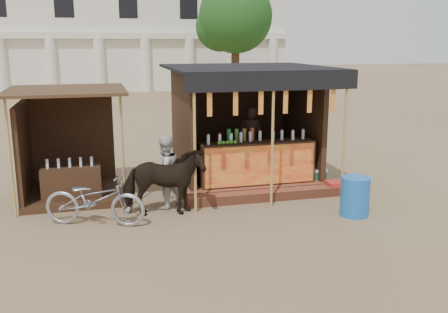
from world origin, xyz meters
TOP-DOWN VIEW (x-y plane):
  - ground at (0.00, 0.00)m, footprint 120.00×120.00m
  - main_stall at (1.01, 3.36)m, footprint 3.60×3.61m
  - secondary_stall at (-3.17, 3.24)m, footprint 2.40×2.40m
  - cow at (-1.23, 1.52)m, footprint 1.66×0.88m
  - motorbike at (-2.54, 1.32)m, footprint 2.00×1.28m
  - bystander at (-1.14, 2.00)m, footprint 0.92×0.86m
  - blue_barrel at (2.38, 0.59)m, footprint 0.69×0.69m
  - red_crate at (2.68, 2.00)m, footprint 0.41×0.40m
  - cooler at (2.36, 2.60)m, footprint 0.66×0.46m
  - background_building at (-2.00, 29.94)m, footprint 26.00×7.45m
  - tree at (5.81, 22.14)m, footprint 4.50×4.40m

SIDE VIEW (x-z plane):
  - ground at x=0.00m, z-range 0.00..0.00m
  - red_crate at x=2.68m, z-range 0.00..0.28m
  - cooler at x=2.36m, z-range 0.00..0.46m
  - blue_barrel at x=2.38m, z-range 0.00..0.77m
  - motorbike at x=-2.54m, z-range 0.00..0.99m
  - cow at x=-1.23m, z-range 0.00..1.35m
  - bystander at x=-1.14m, z-range 0.00..1.50m
  - secondary_stall at x=-3.17m, z-range -0.34..2.04m
  - main_stall at x=1.01m, z-range -0.37..2.41m
  - background_building at x=-2.00m, z-range -0.11..8.07m
  - tree at x=5.81m, z-range 1.13..8.13m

